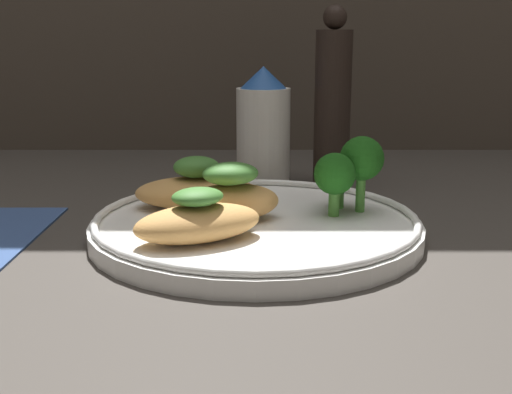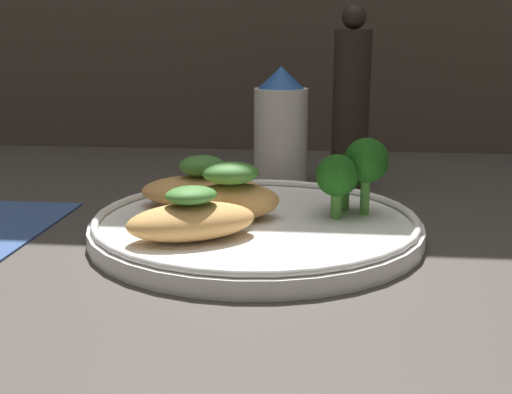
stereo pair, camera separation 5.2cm
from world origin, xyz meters
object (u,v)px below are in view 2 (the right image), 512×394
Objects in this scene: plate at (256,225)px; sauce_bottle at (281,130)px; pepper_grinder at (351,105)px; broccoli_bunch at (351,170)px.

plate is 2.08× the size of sauce_bottle.
pepper_grinder reaches higher than plate.
broccoli_bunch is 17.97cm from sauce_bottle.
pepper_grinder is at bearing 0.00° from sauce_bottle.
sauce_bottle reaches higher than plate.
broccoli_bunch is at bearing -67.19° from sauce_bottle.
pepper_grinder reaches higher than sauce_bottle.
pepper_grinder is at bearing 66.57° from plate.
plate is at bearing -113.43° from pepper_grinder.
plate is 9.25cm from broccoli_bunch.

